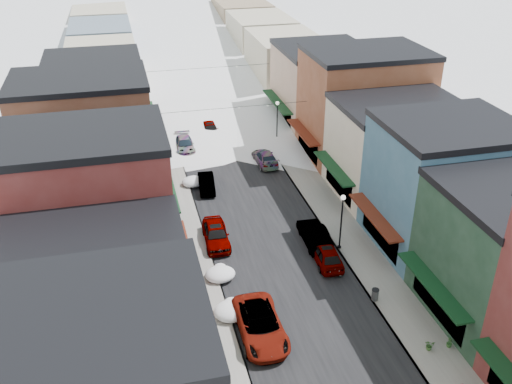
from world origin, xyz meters
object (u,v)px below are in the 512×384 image
car_silver_sedan (216,234)px  streetlamp_near (342,215)px  car_dark_hatch (206,183)px  trash_can (375,294)px  car_white_suv (260,325)px  car_green_sedan (314,235)px

car_silver_sedan → streetlamp_near: streetlamp_near is taller
car_dark_hatch → trash_can: bearing=-61.0°
car_white_suv → car_dark_hatch: 21.03m
car_silver_sedan → car_dark_hatch: (0.80, 9.49, -0.15)m
car_white_suv → trash_can: bearing=9.6°
car_green_sedan → streetlamp_near: 3.18m
car_white_suv → car_silver_sedan: 11.56m
car_silver_sedan → streetlamp_near: (9.50, -3.28, 2.33)m
car_white_suv → car_dark_hatch: (0.00, 21.03, -0.16)m
car_silver_sedan → trash_can: size_ratio=5.60×
car_silver_sedan → car_green_sedan: bearing=-11.7°
car_dark_hatch → car_green_sedan: bearing=-53.5°
car_white_suv → trash_can: size_ratio=6.94×
car_dark_hatch → car_green_sedan: size_ratio=0.84×
streetlamp_near → trash_can: bearing=-90.0°
trash_can → streetlamp_near: bearing=90.0°
trash_can → car_green_sedan: bearing=101.8°
car_silver_sedan → car_green_sedan: 8.05m
car_silver_sedan → car_dark_hatch: bearing=87.7°
car_white_suv → streetlamp_near: (8.70, 8.26, 2.32)m
car_dark_hatch → car_green_sedan: (7.00, -11.48, 0.13)m
car_silver_sedan → trash_can: (9.50, -10.11, -0.24)m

